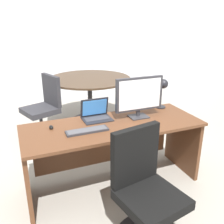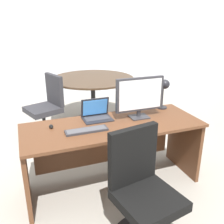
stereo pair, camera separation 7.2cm
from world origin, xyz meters
TOP-DOWN VIEW (x-y plane):
  - ground at (0.00, 1.50)m, footprint 12.00×12.00m
  - back_wall at (0.00, 3.33)m, footprint 10.00×0.10m
  - desk at (0.00, 0.05)m, footprint 1.82×0.69m
  - monitor at (0.33, 0.08)m, footprint 0.53×0.16m
  - laptop at (-0.11, 0.22)m, footprint 0.30×0.23m
  - keyboard at (-0.30, -0.07)m, footprint 0.41×0.11m
  - mouse at (-0.60, 0.13)m, footprint 0.04×0.07m
  - desk_lamp at (0.72, 0.23)m, footprint 0.12×0.14m
  - office_chair at (-0.03, -0.76)m, footprint 0.56×0.57m
  - meeting_table at (0.33, 1.85)m, footprint 1.39×1.39m
  - meeting_chair_near at (-0.51, 1.54)m, footprint 0.61×0.59m

SIDE VIEW (x-z plane):
  - ground at x=0.00m, z-range 0.00..0.00m
  - office_chair at x=-0.03m, z-range -0.09..0.86m
  - meeting_chair_near at x=-0.51m, z-range -0.08..0.86m
  - desk at x=0.00m, z-range 0.14..0.87m
  - meeting_table at x=0.33m, z-range 0.21..0.99m
  - keyboard at x=-0.30m, z-range 0.72..0.75m
  - mouse at x=-0.60m, z-range 0.72..0.76m
  - laptop at x=-0.11m, z-range 0.68..0.90m
  - monitor at x=0.33m, z-range 0.75..1.19m
  - desk_lamp at x=0.72m, z-range 0.80..1.15m
  - back_wall at x=0.00m, z-range 0.00..2.80m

